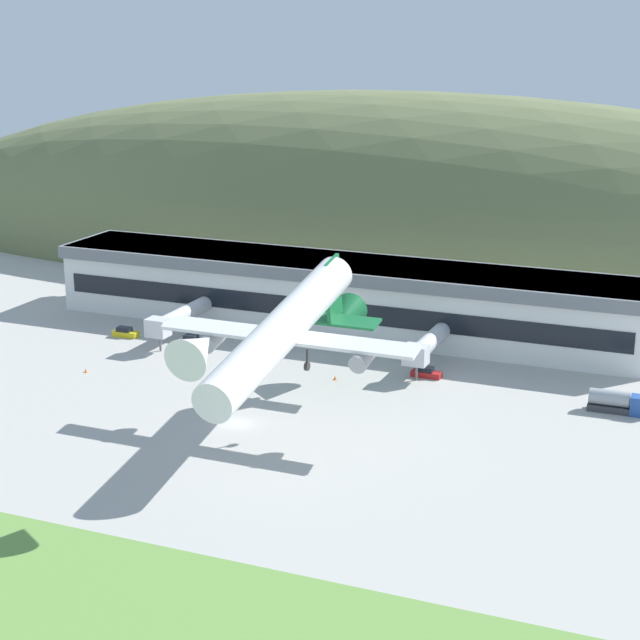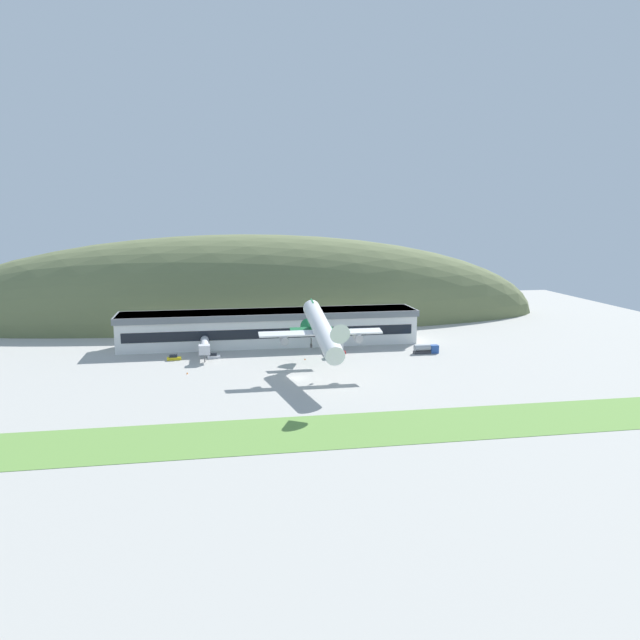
{
  "view_description": "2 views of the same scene",
  "coord_description": "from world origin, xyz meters",
  "px_view_note": "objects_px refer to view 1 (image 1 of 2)",
  "views": [
    {
      "loc": [
        59.35,
        -115.25,
        50.93
      ],
      "look_at": [
        9.8,
        4.17,
        13.94
      ],
      "focal_mm": 60.0,
      "sensor_mm": 36.0,
      "label": 1
    },
    {
      "loc": [
        -23.06,
        -164.39,
        44.83
      ],
      "look_at": [
        6.87,
        3.9,
        15.32
      ],
      "focal_mm": 35.0,
      "sensor_mm": 36.0,
      "label": 2
    }
  ],
  "objects_px": {
    "traffic_cone_1": "(335,378)",
    "jetway_1": "(426,345)",
    "service_car_0": "(426,373)",
    "fuel_truck": "(619,402)",
    "terminal_building": "(343,291)",
    "cargo_airplane": "(284,331)",
    "traffic_cone_0": "(86,371)",
    "service_car_1": "(192,340)",
    "service_car_2": "(125,333)",
    "jetway_0": "(177,318)"
  },
  "relations": [
    {
      "from": "traffic_cone_1",
      "to": "service_car_0",
      "type": "bearing_deg",
      "value": 27.91
    },
    {
      "from": "service_car_0",
      "to": "fuel_truck",
      "type": "relative_size",
      "value": 0.54
    },
    {
      "from": "jetway_0",
      "to": "cargo_airplane",
      "type": "relative_size",
      "value": 0.34
    },
    {
      "from": "terminal_building",
      "to": "jetway_1",
      "type": "bearing_deg",
      "value": -39.02
    },
    {
      "from": "terminal_building",
      "to": "service_car_0",
      "type": "distance_m",
      "value": 28.08
    },
    {
      "from": "service_car_1",
      "to": "traffic_cone_1",
      "type": "bearing_deg",
      "value": -14.85
    },
    {
      "from": "traffic_cone_1",
      "to": "jetway_1",
      "type": "bearing_deg",
      "value": 39.05
    },
    {
      "from": "terminal_building",
      "to": "service_car_2",
      "type": "distance_m",
      "value": 36.56
    },
    {
      "from": "service_car_0",
      "to": "fuel_truck",
      "type": "xyz_separation_m",
      "value": [
        27.96,
        -4.21,
        0.81
      ]
    },
    {
      "from": "terminal_building",
      "to": "cargo_airplane",
      "type": "relative_size",
      "value": 2.08
    },
    {
      "from": "jetway_1",
      "to": "traffic_cone_0",
      "type": "relative_size",
      "value": 25.55
    },
    {
      "from": "fuel_truck",
      "to": "service_car_1",
      "type": "bearing_deg",
      "value": 175.52
    },
    {
      "from": "service_car_1",
      "to": "traffic_cone_0",
      "type": "height_order",
      "value": "service_car_1"
    },
    {
      "from": "traffic_cone_0",
      "to": "cargo_airplane",
      "type": "bearing_deg",
      "value": -14.69
    },
    {
      "from": "terminal_building",
      "to": "service_car_1",
      "type": "bearing_deg",
      "value": -137.94
    },
    {
      "from": "service_car_2",
      "to": "fuel_truck",
      "type": "height_order",
      "value": "fuel_truck"
    },
    {
      "from": "cargo_airplane",
      "to": "traffic_cone_1",
      "type": "height_order",
      "value": "cargo_airplane"
    },
    {
      "from": "service_car_0",
      "to": "cargo_airplane",
      "type": "bearing_deg",
      "value": -111.1
    },
    {
      "from": "jetway_1",
      "to": "traffic_cone_0",
      "type": "height_order",
      "value": "jetway_1"
    },
    {
      "from": "fuel_truck",
      "to": "jetway_0",
      "type": "bearing_deg",
      "value": 175.3
    },
    {
      "from": "cargo_airplane",
      "to": "traffic_cone_0",
      "type": "xyz_separation_m",
      "value": [
        -36.74,
        9.63,
        -12.96
      ]
    },
    {
      "from": "jetway_1",
      "to": "service_car_1",
      "type": "relative_size",
      "value": 3.77
    },
    {
      "from": "jetway_0",
      "to": "traffic_cone_0",
      "type": "distance_m",
      "value": 19.88
    },
    {
      "from": "jetway_0",
      "to": "traffic_cone_0",
      "type": "xyz_separation_m",
      "value": [
        -4.85,
        -18.92,
        -3.71
      ]
    },
    {
      "from": "service_car_1",
      "to": "fuel_truck",
      "type": "height_order",
      "value": "fuel_truck"
    },
    {
      "from": "terminal_building",
      "to": "traffic_cone_0",
      "type": "height_order",
      "value": "terminal_building"
    },
    {
      "from": "terminal_building",
      "to": "traffic_cone_0",
      "type": "relative_size",
      "value": 175.41
    },
    {
      "from": "service_car_2",
      "to": "traffic_cone_0",
      "type": "bearing_deg",
      "value": -75.81
    },
    {
      "from": "jetway_1",
      "to": "cargo_airplane",
      "type": "relative_size",
      "value": 0.3
    },
    {
      "from": "jetway_0",
      "to": "fuel_truck",
      "type": "distance_m",
      "value": 70.55
    },
    {
      "from": "service_car_1",
      "to": "traffic_cone_0",
      "type": "bearing_deg",
      "value": -112.44
    },
    {
      "from": "jetway_0",
      "to": "fuel_truck",
      "type": "bearing_deg",
      "value": -4.7
    },
    {
      "from": "jetway_1",
      "to": "fuel_truck",
      "type": "height_order",
      "value": "jetway_1"
    },
    {
      "from": "terminal_building",
      "to": "jetway_0",
      "type": "xyz_separation_m",
      "value": [
        -21.97,
        -16.85,
        -2.62
      ]
    },
    {
      "from": "jetway_0",
      "to": "fuel_truck",
      "type": "height_order",
      "value": "jetway_0"
    },
    {
      "from": "service_car_0",
      "to": "service_car_2",
      "type": "bearing_deg",
      "value": 179.37
    },
    {
      "from": "traffic_cone_1",
      "to": "jetway_0",
      "type": "bearing_deg",
      "value": 165.58
    },
    {
      "from": "terminal_building",
      "to": "service_car_0",
      "type": "bearing_deg",
      "value": -42.16
    },
    {
      "from": "service_car_2",
      "to": "traffic_cone_0",
      "type": "xyz_separation_m",
      "value": [
        4.53,
        -17.92,
        -0.39
      ]
    },
    {
      "from": "jetway_1",
      "to": "traffic_cone_0",
      "type": "distance_m",
      "value": 50.56
    },
    {
      "from": "traffic_cone_0",
      "to": "traffic_cone_1",
      "type": "xyz_separation_m",
      "value": [
        35.32,
        11.09,
        0.0
      ]
    },
    {
      "from": "cargo_airplane",
      "to": "traffic_cone_0",
      "type": "distance_m",
      "value": 40.13
    },
    {
      "from": "cargo_airplane",
      "to": "traffic_cone_0",
      "type": "relative_size",
      "value": 84.41
    },
    {
      "from": "terminal_building",
      "to": "jetway_0",
      "type": "height_order",
      "value": "terminal_building"
    },
    {
      "from": "cargo_airplane",
      "to": "jetway_1",
      "type": "bearing_deg",
      "value": 72.13
    },
    {
      "from": "service_car_0",
      "to": "service_car_1",
      "type": "xyz_separation_m",
      "value": [
        -39.54,
        1.08,
        -0.01
      ]
    },
    {
      "from": "terminal_building",
      "to": "cargo_airplane",
      "type": "xyz_separation_m",
      "value": [
        9.92,
        -45.4,
        6.63
      ]
    },
    {
      "from": "fuel_truck",
      "to": "traffic_cone_0",
      "type": "relative_size",
      "value": 14.16
    },
    {
      "from": "traffic_cone_0",
      "to": "jetway_0",
      "type": "bearing_deg",
      "value": 75.63
    },
    {
      "from": "jetway_0",
      "to": "jetway_1",
      "type": "height_order",
      "value": "same"
    }
  ]
}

